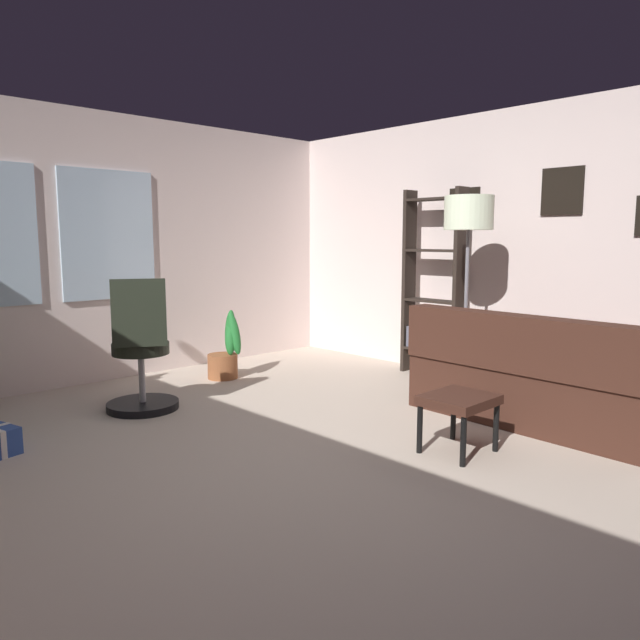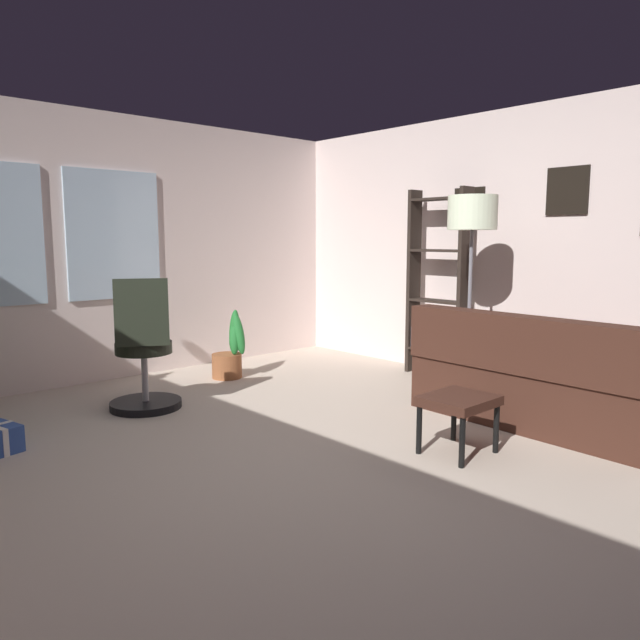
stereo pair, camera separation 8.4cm
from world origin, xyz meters
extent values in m
cube|color=#C2B19F|center=(0.00, 0.00, -0.05)|extent=(5.43, 5.84, 0.10)
cube|color=silver|center=(0.00, 2.97, 1.26)|extent=(5.43, 0.10, 2.51)
cube|color=silver|center=(0.14, 2.91, 1.38)|extent=(0.90, 0.03, 1.20)
cube|color=silver|center=(2.77, 0.00, 1.26)|extent=(0.10, 5.84, 2.51)
cube|color=black|center=(2.71, 0.71, 1.65)|extent=(0.02, 0.33, 0.36)
cube|color=black|center=(2.71, -0.24, 1.75)|extent=(0.02, 0.36, 0.40)
cube|color=#3D2118|center=(1.87, -0.59, 0.21)|extent=(0.98, 1.92, 0.42)
cube|color=#3D2118|center=(1.50, -0.57, 0.62)|extent=(0.27, 1.89, 0.40)
cube|color=#3D2118|center=(1.91, 0.28, 0.52)|extent=(0.91, 0.18, 0.20)
cube|color=red|center=(1.64, -0.04, 0.59)|extent=(0.18, 0.41, 0.40)
cube|color=beige|center=(1.64, -0.14, 0.59)|extent=(0.16, 0.41, 0.40)
cube|color=#A0372D|center=(1.64, -0.17, 0.59)|extent=(0.21, 0.41, 0.42)
cube|color=#3D2118|center=(0.82, -0.51, 0.34)|extent=(0.43, 0.38, 0.06)
cylinder|color=black|center=(0.63, -0.67, 0.16)|extent=(0.04, 0.04, 0.31)
cylinder|color=black|center=(1.01, -0.67, 0.16)|extent=(0.04, 0.04, 0.31)
cylinder|color=black|center=(0.63, -0.35, 0.16)|extent=(0.04, 0.04, 0.31)
cylinder|color=black|center=(1.01, -0.35, 0.16)|extent=(0.04, 0.04, 0.31)
cylinder|color=black|center=(-0.16, 1.77, 0.03)|extent=(0.56, 0.56, 0.06)
cylinder|color=#B2B2B7|center=(-0.16, 1.77, 0.28)|extent=(0.05, 0.05, 0.43)
cylinder|color=black|center=(-0.16, 1.77, 0.49)|extent=(0.44, 0.44, 0.09)
cube|color=black|center=(-0.25, 1.60, 0.80)|extent=(0.40, 0.28, 0.51)
cube|color=black|center=(2.50, 0.60, 0.91)|extent=(0.18, 0.04, 1.82)
cube|color=black|center=(2.50, 1.20, 0.91)|extent=(0.18, 0.04, 1.82)
cube|color=black|center=(2.50, 0.90, 0.25)|extent=(0.18, 0.56, 0.02)
cube|color=black|center=(2.50, 0.90, 0.74)|extent=(0.18, 0.56, 0.02)
cube|color=black|center=(2.50, 0.90, 1.23)|extent=(0.18, 0.56, 0.02)
cube|color=black|center=(2.50, 0.90, 1.72)|extent=(0.18, 0.56, 0.02)
cube|color=maroon|center=(2.51, 0.69, 0.35)|extent=(0.16, 0.06, 0.17)
cube|color=#21478E|center=(2.51, 0.78, 0.36)|extent=(0.15, 0.07, 0.19)
cube|color=beige|center=(2.51, 0.85, 0.35)|extent=(0.15, 0.08, 0.17)
cube|color=#356C3E|center=(2.52, 0.93, 0.35)|extent=(0.14, 0.07, 0.18)
cube|color=#6F2C69|center=(2.52, 1.01, 0.35)|extent=(0.14, 0.05, 0.17)
cube|color=#BC7025|center=(2.50, 1.08, 0.33)|extent=(0.17, 0.05, 0.14)
cube|color=#565563|center=(2.51, 1.14, 0.37)|extent=(0.16, 0.04, 0.21)
cylinder|color=slate|center=(2.02, 0.22, 0.01)|extent=(0.28, 0.28, 0.03)
cylinder|color=slate|center=(2.02, 0.22, 0.72)|extent=(0.03, 0.03, 1.39)
cylinder|color=#E4F2CC|center=(2.02, 0.22, 1.56)|extent=(0.40, 0.40, 0.28)
cylinder|color=brown|center=(0.91, 2.22, 0.12)|extent=(0.29, 0.29, 0.24)
ellipsoid|color=#21702D|center=(0.95, 2.14, 0.39)|extent=(0.18, 0.19, 0.32)
ellipsoid|color=#21702D|center=(1.01, 2.21, 0.45)|extent=(0.12, 0.12, 0.43)
ellipsoid|color=#21702D|center=(0.99, 2.12, 0.44)|extent=(0.15, 0.26, 0.43)
camera|label=1|loc=(-2.35, -2.55, 1.35)|focal=33.63mm
camera|label=2|loc=(-2.29, -2.61, 1.35)|focal=33.63mm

